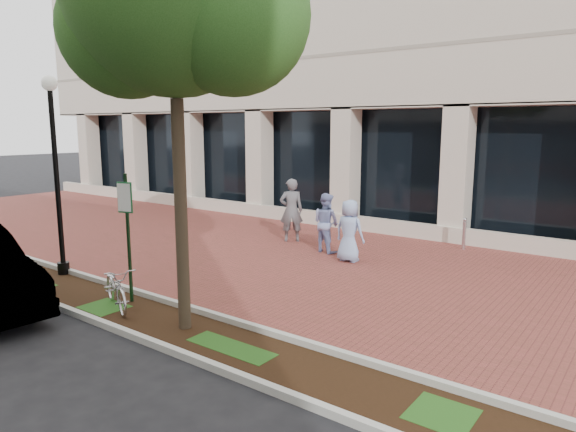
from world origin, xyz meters
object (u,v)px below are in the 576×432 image
Objects in this scene: pedestrian_mid at (326,223)px; pedestrian_left at (291,210)px; lamppost at (56,165)px; bollard at (464,233)px; street_tree at (177,1)px; locked_bicycle at (116,287)px; pedestrian_right at (349,231)px; parking_sign at (127,222)px.

pedestrian_left is at bearing -5.44° from pedestrian_mid.
bollard is (7.00, 8.41, -2.17)m from lamppost.
bollard is at bearing 77.45° from street_tree.
locked_bicycle is at bearing -11.92° from lamppost.
street_tree is 4.41× the size of pedestrian_mid.
street_tree reaches higher than pedestrian_right.
lamppost is 3.88m from locked_bicycle.
locked_bicycle is at bearing -97.09° from parking_sign.
street_tree reaches higher than parking_sign.
street_tree is (5.02, -0.51, 2.90)m from lamppost.
pedestrian_right is at bearing -122.51° from bollard.
pedestrian_right is at bearing 52.39° from parking_sign.
parking_sign is 1.59× the size of locked_bicycle.
locked_bicycle is 6.48m from pedestrian_mid.
lamppost is at bearing 156.72° from parking_sign.
parking_sign is at bearing -5.13° from lamppost.
street_tree is at bearing -62.51° from locked_bicycle.
pedestrian_mid is at bearing 16.14° from locked_bicycle.
pedestrian_left reaches higher than pedestrian_mid.
pedestrian_left reaches higher than bollard.
street_tree is at bearing -102.55° from bollard.
lamppost reaches higher than pedestrian_left.
locked_bicycle is 9.87m from bollard.
pedestrian_left is 2.08× the size of bollard.
pedestrian_left is at bearing 78.31° from parking_sign.
bollard is (3.97, 8.68, -1.18)m from parking_sign.
pedestrian_mid is 1.19m from pedestrian_right.
parking_sign is 2.77× the size of bollard.
lamppost reaches higher than parking_sign.
pedestrian_right is at bearing 5.62° from locked_bicycle.
lamppost reaches higher than locked_bicycle.
locked_bicycle is 0.84× the size of pedestrian_left.
parking_sign is at bearing 34.30° from locked_bicycle.
parking_sign is 5.90m from pedestrian_right.
street_tree is 3.79× the size of pedestrian_left.
pedestrian_left is at bearing -155.61° from bollard.
pedestrian_mid is at bearing 100.02° from street_tree.
pedestrian_right is at bearing 46.43° from lamppost.
lamppost is at bearing 174.14° from street_tree.
pedestrian_right is (4.98, 5.24, -1.82)m from lamppost.
parking_sign reaches higher than pedestrian_right.
bollard is at bearing 50.21° from lamppost.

